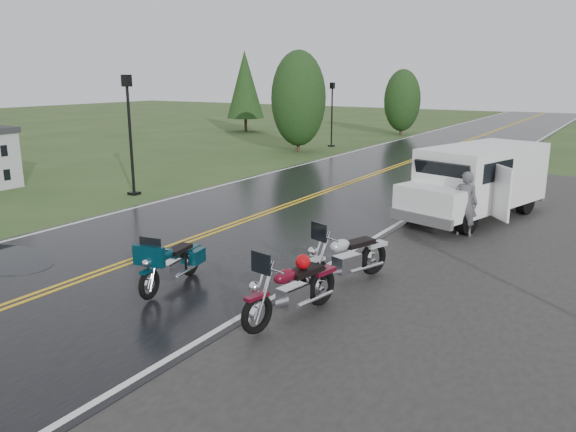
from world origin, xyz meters
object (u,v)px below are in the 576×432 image
object	(u,v)px
motorcycle_red	(257,299)
motorcycle_teal	(148,272)
motorcycle_silver	(314,262)
lamp_post_far_left	(332,114)
van_white	(415,186)
person_at_van	(465,205)
lamp_post_near_left	(130,135)

from	to	relation	value
motorcycle_red	motorcycle_teal	bearing A→B (deg)	-172.23
motorcycle_silver	lamp_post_far_left	xyz separation A→B (m)	(-10.31, 20.30, 1.18)
motorcycle_teal	lamp_post_far_left	xyz separation A→B (m)	(-7.96, 22.20, 1.26)
motorcycle_teal	van_white	size ratio (longest dim) A/B	0.36
motorcycle_teal	motorcycle_silver	distance (m)	3.02
person_at_van	lamp_post_far_left	bearing A→B (deg)	-57.49
motorcycle_red	van_white	xyz separation A→B (m)	(-0.34, 8.05, 0.41)
van_white	lamp_post_far_left	bearing A→B (deg)	140.97
lamp_post_near_left	lamp_post_far_left	world-z (taller)	lamp_post_near_left
motorcycle_red	lamp_post_near_left	distance (m)	12.00
motorcycle_red	person_at_van	xyz separation A→B (m)	(1.19, 7.48, 0.18)
motorcycle_teal	lamp_post_near_left	xyz separation A→B (m)	(-7.43, 6.56, 1.47)
motorcycle_silver	van_white	xyz separation A→B (m)	(-0.24, 6.04, 0.40)
van_white	lamp_post_near_left	xyz separation A→B (m)	(-9.54, -1.38, 0.99)
motorcycle_red	motorcycle_silver	bearing A→B (deg)	103.40
van_white	person_at_van	bearing A→B (deg)	-4.83
motorcycle_red	motorcycle_teal	distance (m)	2.46
lamp_post_near_left	lamp_post_far_left	xyz separation A→B (m)	(-0.53, 15.64, -0.21)
motorcycle_silver	lamp_post_near_left	xyz separation A→B (m)	(-9.77, 4.66, 1.39)
motorcycle_teal	motorcycle_silver	world-z (taller)	motorcycle_silver
person_at_van	motorcycle_red	bearing A→B (deg)	75.44
motorcycle_teal	person_at_van	xyz separation A→B (m)	(3.64, 7.37, 0.26)
motorcycle_silver	lamp_post_near_left	bearing A→B (deg)	173.96
van_white	lamp_post_near_left	bearing A→B (deg)	-156.01
van_white	lamp_post_near_left	size ratio (longest dim) A/B	1.31
motorcycle_teal	person_at_van	bearing A→B (deg)	53.18
motorcycle_red	van_white	bearing A→B (deg)	102.76
motorcycle_red	motorcycle_teal	world-z (taller)	motorcycle_red
motorcycle_teal	person_at_van	size ratio (longest dim) A/B	1.17
motorcycle_teal	van_white	distance (m)	8.23
lamp_post_near_left	lamp_post_far_left	distance (m)	15.65
motorcycle_teal	lamp_post_near_left	bearing A→B (deg)	128.05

